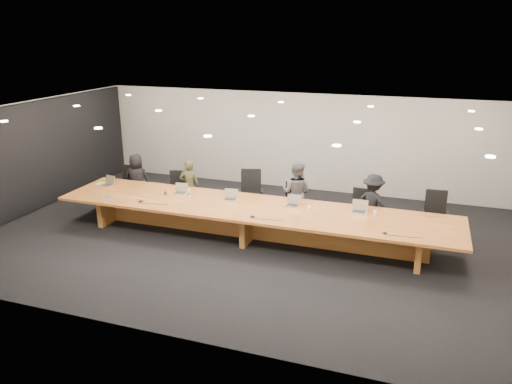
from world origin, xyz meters
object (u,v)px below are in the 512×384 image
Objects in this scene: laptop_c at (230,195)px; water_bottle at (189,193)px; chair_mid_left at (251,194)px; conference_table at (252,216)px; chair_left at (177,191)px; laptop_e at (359,207)px; av_box at (107,198)px; chair_far_right at (435,216)px; person_c at (296,193)px; laptop_b at (180,189)px; laptop_a at (107,181)px; paper_cup_far at (375,213)px; chair_mid_right at (294,203)px; laptop_d at (292,201)px; amber_mug at (165,193)px; mic_center at (252,216)px; mic_right at (385,233)px; chair_right at (359,210)px; person_d at (373,204)px; person_a at (137,180)px; person_b at (189,186)px; mic_left at (141,201)px; paper_cup_near at (309,208)px.

laptop_c is 0.98m from water_bottle.
conference_table is at bearing -86.13° from chair_mid_left.
chair_left reaches higher than conference_table.
laptop_e reaches higher than av_box.
person_c is (-3.19, -0.03, 0.20)m from chair_far_right.
laptop_c is at bearing -114.62° from chair_mid_left.
laptop_b is (-2.63, -0.94, 0.11)m from person_c.
water_bottle is at bearing -175.39° from laptop_e.
chair_mid_left reaches higher than av_box.
laptop_e reaches higher than laptop_a.
paper_cup_far is at bearing 162.64° from person_c.
laptop_a is at bearing -169.01° from chair_left.
chair_mid_right is at bearing -16.21° from chair_left.
laptop_d is 3.35× the size of amber_mug.
chair_far_right is at bearing 27.47° from mic_center.
paper_cup_far is (3.27, 0.10, -0.08)m from laptop_c.
water_bottle reaches higher than amber_mug.
mic_right is (6.92, -0.89, -0.11)m from laptop_a.
chair_mid_left reaches higher than laptop_c.
laptop_a is (-6.19, -0.95, 0.37)m from chair_right.
mic_center is (2.17, -0.93, -0.10)m from laptop_b.
laptop_e reaches higher than chair_mid_right.
laptop_e reaches higher than water_bottle.
chair_left reaches higher than laptop_d.
person_d reaches higher than laptop_c.
person_c is at bearing 26.71° from water_bottle.
person_d is 12.55× the size of mic_right.
person_a is 4.58m from laptop_d.
chair_far_right is (3.24, 0.04, 0.06)m from chair_mid_right.
laptop_d is at bearing 144.69° from person_b.
mic_center is at bearing -53.52° from laptop_c.
mic_left is 2.74m from mic_center.
person_b is 11.74× the size of mic_center.
chair_mid_right is 1.92m from mic_center.
person_c reaches higher than paper_cup_far.
mic_left is (-2.51, -0.51, 0.25)m from conference_table.
laptop_a is at bearing 173.61° from laptop_b.
mic_center is at bearing -118.94° from laptop_d.
person_c is at bearing -176.41° from chair_right.
amber_mug is at bearing 5.39° from av_box.
mic_center is at bearing -51.25° from chair_left.
chair_mid_right is 1.00× the size of chair_right.
paper_cup_near is at bearing -162.06° from chair_far_right.
chair_right is (2.21, 1.26, -0.02)m from conference_table.
laptop_d is 0.91× the size of laptop_e.
amber_mug is 0.78× the size of mic_center.
av_box is at bearing 31.66° from person_c.
paper_cup_far is at bearing -147.77° from chair_far_right.
person_c reaches higher than paper_cup_near.
person_d is at bearing 26.05° from conference_table.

